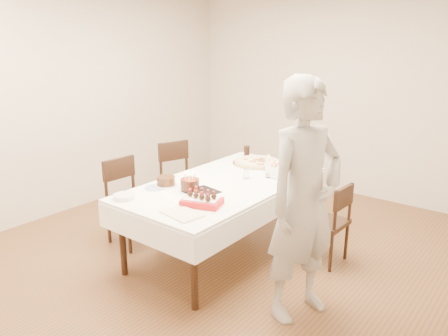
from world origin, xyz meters
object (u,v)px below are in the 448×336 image
Objects in this scene: dining_table at (224,217)px; cola_glass at (247,151)px; pizza_pepperoni at (286,168)px; birthday_cake at (190,181)px; pizza_white at (257,162)px; strawberry_box at (202,200)px; person at (304,202)px; pasta_bowl at (280,170)px; chair_right_savory at (325,222)px; layer_cake at (166,181)px; taper_candle at (268,166)px; chair_left_dessert at (132,202)px; chair_left_savory at (182,182)px.

cola_glass is at bearing 112.87° from dining_table.
pizza_pepperoni is 2.64× the size of birthday_cake.
pizza_white is 1.71× the size of strawberry_box.
person is 1.27m from pasta_bowl.
chair_right_savory is 1.59m from layer_cake.
layer_cake is at bearing 164.56° from strawberry_box.
taper_candle reaches higher than pizza_white.
layer_cake is (-0.26, -1.18, 0.02)m from pizza_white.
pizza_white and pizza_pepperoni have the same top height.
taper_candle is 1.00m from strawberry_box.
cola_glass is (-1.29, 0.49, 0.41)m from chair_right_savory.
person is (2.00, 0.00, 0.48)m from chair_left_dessert.
chair_left_dessert is 1.19m from strawberry_box.
chair_right_savory is 0.43× the size of person.
chair_right_savory is at bearing -158.80° from chair_left_savory.
pizza_white is 0.37m from pizza_pepperoni.
chair_right_savory is 3.61× the size of layer_cake.
chair_left_savory is at bearing -175.21° from chair_right_savory.
cola_glass reaches higher than pasta_bowl.
person is 2.05m from cola_glass.
layer_cake is (0.03, -1.38, -0.02)m from cola_glass.
chair_left_savory reaches higher than pizza_white.
strawberry_box is (-0.03, -1.00, -0.08)m from taper_candle.
layer_cake is (-0.63, -1.18, 0.02)m from pizza_pepperoni.
strawberry_box is (0.63, -1.55, -0.02)m from cola_glass.
chair_left_savory is 0.81m from chair_left_dessert.
pizza_white is (0.79, 1.18, 0.32)m from chair_left_dessert.
taper_candle is (1.16, 0.84, 0.42)m from chair_left_dessert.
chair_right_savory is 2.00m from chair_left_dessert.
dining_table is 9.52× the size of layer_cake.
pasta_bowl is 0.96× the size of strawberry_box.
chair_left_dessert is 1.51m from cola_glass.
chair_left_dessert is at bearing -154.02° from dining_table.
cola_glass is at bearing 145.40° from pizza_white.
person is 1.49m from layer_cake.
taper_candle is 0.86m from cola_glass.
cola_glass is at bearing 150.61° from pasta_bowl.
pasta_bowl is 2.52× the size of cola_glass.
layer_cake reaches higher than strawberry_box.
strawberry_box is (-0.65, -1.05, 0.39)m from chair_right_savory.
cola_glass is (-1.51, 1.38, -0.13)m from person.
chair_left_dessert is 1.97× the size of pizza_pepperoni.
layer_cake is (-1.26, -0.89, 0.39)m from chair_right_savory.
birthday_cake is at bearing -107.73° from pizza_pepperoni.
person is 0.90m from strawberry_box.
person is 5.89× the size of pasta_bowl.
chair_right_savory is 1.83m from chair_left_savory.
chair_right_savory is at bearing 40.54° from birthday_cake.
person is 1.70m from pizza_white.
pizza_white is 1.78× the size of pasta_bowl.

